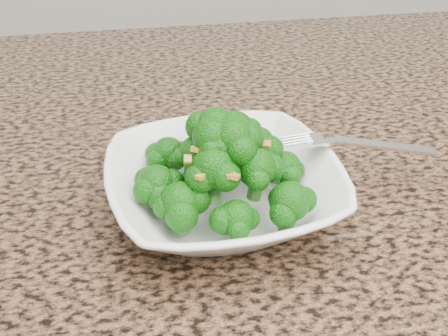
{
  "coord_description": "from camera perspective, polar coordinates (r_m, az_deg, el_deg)",
  "views": [
    {
      "loc": [
        -0.2,
        -0.14,
        1.23
      ],
      "look_at": [
        -0.12,
        0.28,
        0.95
      ],
      "focal_mm": 45.0,
      "sensor_mm": 36.0,
      "label": 1
    }
  ],
  "objects": [
    {
      "name": "bowl",
      "position": [
        0.52,
        0.0,
        -2.19
      ],
      "size": [
        0.23,
        0.23,
        0.05
      ],
      "primitive_type": "imported",
      "rotation": [
        0.0,
        0.0,
        0.09
      ],
      "color": "white",
      "rests_on": "granite_counter"
    },
    {
      "name": "granite_counter",
      "position": [
        0.59,
        11.51,
        -2.92
      ],
      "size": [
        1.64,
        1.04,
        0.03
      ],
      "primitive_type": "cube",
      "color": "brown",
      "rests_on": "cabinet"
    },
    {
      "name": "broccoli_pile",
      "position": [
        0.49,
        0.0,
        3.6
      ],
      "size": [
        0.19,
        0.19,
        0.07
      ],
      "primitive_type": null,
      "color": "#115F0A",
      "rests_on": "bowl"
    },
    {
      "name": "fork",
      "position": [
        0.54,
        11.36,
        2.69
      ],
      "size": [
        0.17,
        0.03,
        0.01
      ],
      "primitive_type": null,
      "rotation": [
        0.0,
        0.0,
        -0.02
      ],
      "color": "silver",
      "rests_on": "bowl"
    },
    {
      "name": "garlic_topping",
      "position": [
        0.47,
        0.0,
        7.51
      ],
      "size": [
        0.11,
        0.11,
        0.01
      ],
      "primitive_type": null,
      "color": "#BD882E",
      "rests_on": "broccoli_pile"
    }
  ]
}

